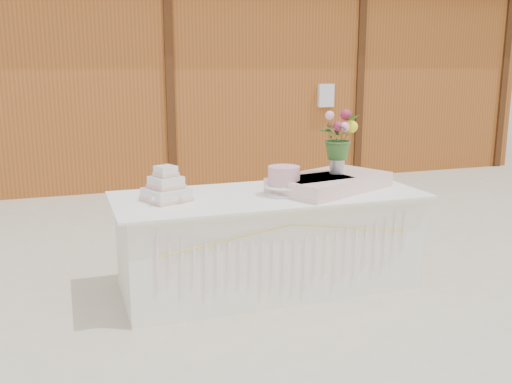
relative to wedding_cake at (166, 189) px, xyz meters
The scene contains 9 objects.
ground 1.17m from the wedding_cake, ahead, with size 80.00×80.00×0.00m, color beige.
barn 6.08m from the wedding_cake, 82.52° to the left, with size 12.60×4.60×3.30m.
cake_table 0.93m from the wedding_cake, ahead, with size 2.40×1.00×0.77m.
wedding_cake is the anchor object (origin of this frame).
pink_cake_stand 0.90m from the wedding_cake, ahead, with size 0.31×0.31×0.22m.
satin_runner 1.31m from the wedding_cake, ahead, with size 0.95×0.55×0.12m, color #FFD5CD.
flower_vase 1.40m from the wedding_cake, ahead, with size 0.12×0.12×0.17m, color silver.
bouquet 1.44m from the wedding_cake, ahead, with size 0.32×0.28×0.36m, color #376829.
loose_flowers 0.20m from the wedding_cake, 152.70° to the left, with size 0.13×0.31×0.02m, color pink, non-canonical shape.
Camera 1 is at (-1.51, -4.06, 1.74)m, focal length 40.00 mm.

